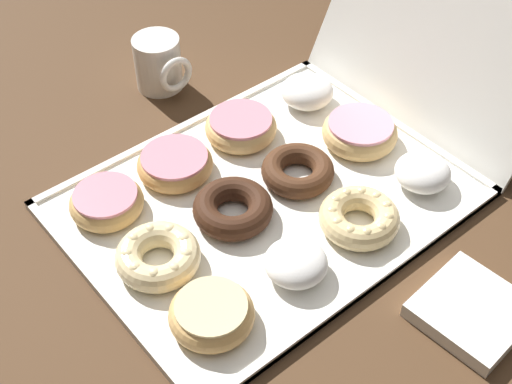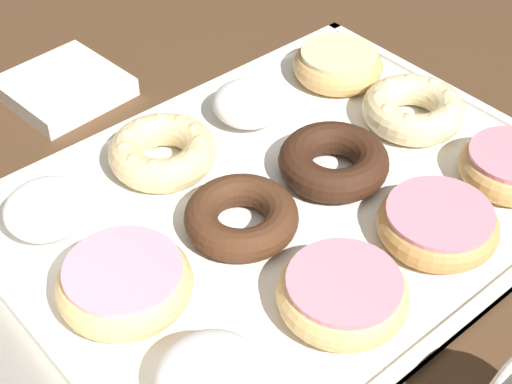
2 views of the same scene
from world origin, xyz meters
TOP-DOWN VIEW (x-y plane):
  - ground_plane at (0.00, 0.00)m, footprint 3.00×3.00m
  - donut_box at (0.00, 0.00)m, footprint 0.43×0.57m
  - pink_frosted_donut_0 at (-0.13, -0.19)m, footprint 0.11×0.11m
  - cruller_donut_1 at (0.01, -0.19)m, footprint 0.12×0.12m
  - glazed_ring_donut_2 at (0.13, -0.20)m, footprint 0.11×0.11m
  - pink_frosted_donut_3 at (-0.13, -0.07)m, footprint 0.12×0.12m
  - chocolate_cake_ring_donut_4 at (0.00, -0.06)m, footprint 0.12×0.12m
  - powdered_filled_donut_5 at (0.13, -0.06)m, footprint 0.09×0.09m
  - pink_frosted_donut_6 at (-0.13, 0.06)m, footprint 0.12×0.12m
  - chocolate_cake_ring_donut_7 at (0.00, 0.06)m, footprint 0.11×0.11m
  - cruller_donut_8 at (0.13, 0.06)m, footprint 0.12×0.12m
  - powdered_filled_donut_9 at (-0.13, 0.20)m, footprint 0.09×0.09m
  - pink_frosted_donut_10 at (0.00, 0.20)m, footprint 0.12×0.12m
  - powdered_filled_donut_11 at (0.13, 0.20)m, footprint 0.08×0.08m
  - coffee_mug at (-0.34, 0.04)m, footprint 0.10×0.08m
  - napkin_stack at (0.33, 0.07)m, footprint 0.14×0.14m

SIDE VIEW (x-z plane):
  - ground_plane at x=0.00m, z-range 0.00..0.00m
  - donut_box at x=0.00m, z-range 0.00..0.01m
  - napkin_stack at x=0.33m, z-range 0.00..0.02m
  - chocolate_cake_ring_donut_7 at x=0.00m, z-range 0.01..0.04m
  - chocolate_cake_ring_donut_4 at x=0.00m, z-range 0.01..0.05m
  - pink_frosted_donut_3 at x=-0.13m, z-range 0.01..0.05m
  - pink_frosted_donut_0 at x=-0.13m, z-range 0.01..0.05m
  - glazed_ring_donut_2 at x=0.13m, z-range 0.01..0.05m
  - pink_frosted_donut_6 at x=-0.13m, z-range 0.01..0.05m
  - cruller_donut_1 at x=0.01m, z-range 0.01..0.05m
  - cruller_donut_8 at x=0.13m, z-range 0.01..0.05m
  - powdered_filled_donut_5 at x=0.13m, z-range 0.01..0.05m
  - pink_frosted_donut_10 at x=0.00m, z-range 0.01..0.05m
  - powdered_filled_donut_11 at x=0.13m, z-range 0.01..0.05m
  - powdered_filled_donut_9 at x=-0.13m, z-range 0.01..0.06m
  - coffee_mug at x=-0.34m, z-range 0.00..0.10m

